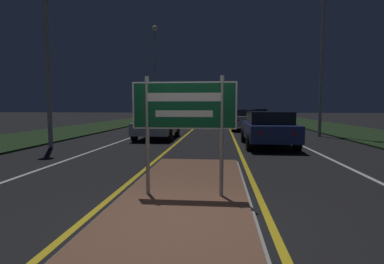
{
  "coord_description": "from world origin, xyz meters",
  "views": [
    {
      "loc": [
        0.63,
        -4.15,
        1.69
      ],
      "look_at": [
        0.0,
        2.62,
        1.11
      ],
      "focal_mm": 28.0,
      "sensor_mm": 36.0,
      "label": 1
    }
  ],
  "objects_px": {
    "highway_sign": "(184,112)",
    "streetlight_right_near": "(324,13)",
    "car_receding_3": "(259,114)",
    "car_approaching_0": "(158,125)",
    "car_receding_0": "(268,128)",
    "car_receding_1": "(244,119)",
    "streetlight_left_near": "(45,5)",
    "car_receding_2": "(238,115)",
    "streetlight_left_far": "(155,58)"
  },
  "relations": [
    {
      "from": "streetlight_left_far",
      "to": "car_receding_3",
      "type": "distance_m",
      "value": 15.87
    },
    {
      "from": "car_receding_1",
      "to": "car_approaching_0",
      "type": "distance_m",
      "value": 7.82
    },
    {
      "from": "car_receding_0",
      "to": "car_approaching_0",
      "type": "bearing_deg",
      "value": 153.68
    },
    {
      "from": "highway_sign",
      "to": "car_approaching_0",
      "type": "xyz_separation_m",
      "value": [
        -2.65,
        10.27,
        -0.87
      ]
    },
    {
      "from": "streetlight_left_far",
      "to": "car_receding_0",
      "type": "bearing_deg",
      "value": -65.13
    },
    {
      "from": "highway_sign",
      "to": "streetlight_left_near",
      "type": "xyz_separation_m",
      "value": [
        -6.32,
        6.39,
        4.12
      ]
    },
    {
      "from": "highway_sign",
      "to": "streetlight_right_near",
      "type": "bearing_deg",
      "value": 62.87
    },
    {
      "from": "streetlight_left_near",
      "to": "car_receding_2",
      "type": "distance_m",
      "value": 24.06
    },
    {
      "from": "streetlight_left_near",
      "to": "car_approaching_0",
      "type": "height_order",
      "value": "streetlight_left_near"
    },
    {
      "from": "streetlight_left_far",
      "to": "car_approaching_0",
      "type": "distance_m",
      "value": 18.61
    },
    {
      "from": "streetlight_left_far",
      "to": "streetlight_left_near",
      "type": "bearing_deg",
      "value": -89.54
    },
    {
      "from": "streetlight_right_near",
      "to": "car_receding_1",
      "type": "distance_m",
      "value": 8.28
    },
    {
      "from": "streetlight_left_far",
      "to": "car_receding_1",
      "type": "bearing_deg",
      "value": -51.49
    },
    {
      "from": "car_receding_2",
      "to": "streetlight_left_near",
      "type": "bearing_deg",
      "value": -112.36
    },
    {
      "from": "car_receding_0",
      "to": "car_receding_3",
      "type": "xyz_separation_m",
      "value": [
        3.18,
        27.57,
        -0.06
      ]
    },
    {
      "from": "car_receding_2",
      "to": "car_approaching_0",
      "type": "relative_size",
      "value": 1.04
    },
    {
      "from": "highway_sign",
      "to": "car_approaching_0",
      "type": "height_order",
      "value": "highway_sign"
    },
    {
      "from": "car_receding_1",
      "to": "car_approaching_0",
      "type": "height_order",
      "value": "car_receding_1"
    },
    {
      "from": "car_receding_0",
      "to": "car_receding_2",
      "type": "xyz_separation_m",
      "value": [
        -0.03,
        20.52,
        -0.06
      ]
    },
    {
      "from": "car_receding_2",
      "to": "car_receding_3",
      "type": "bearing_deg",
      "value": 65.51
    },
    {
      "from": "car_receding_0",
      "to": "car_receding_1",
      "type": "xyz_separation_m",
      "value": [
        -0.33,
        8.66,
        0.0
      ]
    },
    {
      "from": "car_receding_3",
      "to": "car_approaching_0",
      "type": "distance_m",
      "value": 26.34
    },
    {
      "from": "car_receding_0",
      "to": "car_approaching_0",
      "type": "relative_size",
      "value": 1.08
    },
    {
      "from": "streetlight_left_far",
      "to": "car_receding_1",
      "type": "distance_m",
      "value": 15.44
    },
    {
      "from": "car_receding_2",
      "to": "highway_sign",
      "type": "bearing_deg",
      "value": -95.35
    },
    {
      "from": "streetlight_left_near",
      "to": "streetlight_left_far",
      "type": "height_order",
      "value": "streetlight_left_far"
    },
    {
      "from": "streetlight_right_near",
      "to": "highway_sign",
      "type": "bearing_deg",
      "value": -117.13
    },
    {
      "from": "car_approaching_0",
      "to": "car_receding_3",
      "type": "bearing_deg",
      "value": 71.18
    },
    {
      "from": "car_receding_0",
      "to": "car_receding_2",
      "type": "distance_m",
      "value": 20.52
    },
    {
      "from": "highway_sign",
      "to": "streetlight_left_far",
      "type": "xyz_separation_m",
      "value": [
        -6.49,
        27.38,
        5.34
      ]
    },
    {
      "from": "streetlight_right_near",
      "to": "car_receding_3",
      "type": "relative_size",
      "value": 2.72
    },
    {
      "from": "streetlight_right_near",
      "to": "car_receding_3",
      "type": "height_order",
      "value": "streetlight_right_near"
    },
    {
      "from": "car_approaching_0",
      "to": "car_receding_0",
      "type": "bearing_deg",
      "value": -26.32
    },
    {
      "from": "car_receding_0",
      "to": "car_receding_3",
      "type": "height_order",
      "value": "car_receding_0"
    },
    {
      "from": "highway_sign",
      "to": "streetlight_right_near",
      "type": "distance_m",
      "value": 14.68
    },
    {
      "from": "car_receding_0",
      "to": "car_receding_3",
      "type": "distance_m",
      "value": 27.75
    },
    {
      "from": "car_receding_3",
      "to": "car_approaching_0",
      "type": "height_order",
      "value": "car_receding_3"
    },
    {
      "from": "car_receding_3",
      "to": "car_receding_0",
      "type": "bearing_deg",
      "value": -96.58
    },
    {
      "from": "streetlight_left_near",
      "to": "car_receding_2",
      "type": "relative_size",
      "value": 2.09
    },
    {
      "from": "car_receding_3",
      "to": "highway_sign",
      "type": "bearing_deg",
      "value": -99.43
    },
    {
      "from": "car_approaching_0",
      "to": "streetlight_left_far",
      "type": "bearing_deg",
      "value": 102.63
    },
    {
      "from": "car_receding_0",
      "to": "car_receding_2",
      "type": "height_order",
      "value": "car_receding_0"
    },
    {
      "from": "car_receding_0",
      "to": "car_receding_1",
      "type": "bearing_deg",
      "value": 92.21
    },
    {
      "from": "streetlight_left_near",
      "to": "car_receding_0",
      "type": "xyz_separation_m",
      "value": [
        8.98,
        1.25,
        -4.93
      ]
    },
    {
      "from": "streetlight_left_far",
      "to": "car_approaching_0",
      "type": "height_order",
      "value": "streetlight_left_far"
    },
    {
      "from": "streetlight_right_near",
      "to": "car_receding_2",
      "type": "relative_size",
      "value": 2.6
    },
    {
      "from": "streetlight_left_near",
      "to": "car_receding_3",
      "type": "height_order",
      "value": "streetlight_left_near"
    },
    {
      "from": "highway_sign",
      "to": "car_receding_3",
      "type": "distance_m",
      "value": 35.7
    },
    {
      "from": "car_receding_3",
      "to": "streetlight_left_far",
      "type": "bearing_deg",
      "value": -147.61
    },
    {
      "from": "streetlight_left_near",
      "to": "car_receding_3",
      "type": "relative_size",
      "value": 2.19
    }
  ]
}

